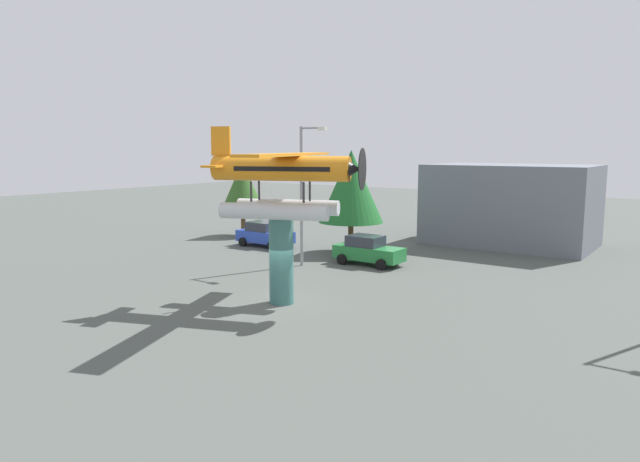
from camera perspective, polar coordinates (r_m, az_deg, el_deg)
The scene contains 9 objects.
ground_plane at distance 26.20m, azimuth -3.84°, elevation -7.18°, with size 140.00×140.00×0.00m, color #4C514C.
display_pedestal at distance 25.74m, azimuth -3.88°, elevation -2.95°, with size 1.10×1.10×3.94m, color #386B66.
floatplane_monument at distance 25.25m, azimuth -3.68°, elevation 5.16°, with size 7.19×10.10×4.00m.
car_near_blue at distance 40.94m, azimuth -5.56°, elevation -0.32°, with size 4.20×2.02×1.76m.
car_mid_green at distance 34.50m, azimuth 4.82°, elevation -1.92°, with size 4.20×2.02×1.76m.
streetlight_primary at distance 33.54m, azimuth -1.61°, elevation 4.47°, with size 1.84×0.28×8.22m.
storefront_building at distance 43.58m, azimuth 18.49°, elevation 2.49°, with size 11.28×7.22×5.80m, color slate.
tree_west at distance 45.95m, azimuth -7.75°, elevation 4.58°, with size 3.25×3.25×5.90m.
tree_east at distance 37.84m, azimuth 3.13°, elevation 4.46°, with size 4.29×4.29×6.86m.
Camera 1 is at (16.03, -19.51, 6.97)m, focal length 32.05 mm.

